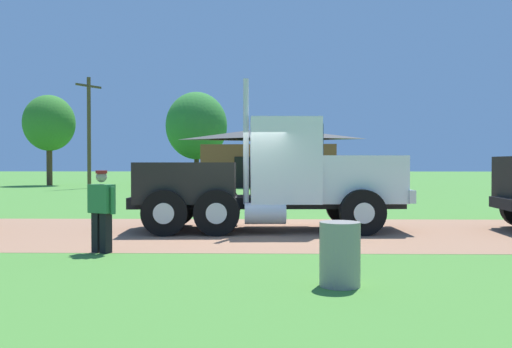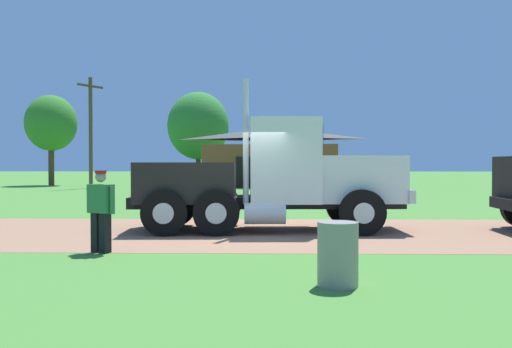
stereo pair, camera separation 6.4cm
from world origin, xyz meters
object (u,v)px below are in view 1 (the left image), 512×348
Objects in this scene: visitor_by_barrel at (102,208)px; visitor_far_side at (199,188)px; truck_foreground_white at (272,179)px; utility_pole_near at (89,129)px; steel_barrel at (340,254)px; shed_building at (271,158)px.

visitor_by_barrel is 7.87m from visitor_far_side.
utility_pole_near is at bearing 117.93° from truck_foreground_white.
utility_pole_near is (-9.99, 19.29, 3.16)m from visitor_far_side.
truck_foreground_white is 0.93× the size of utility_pole_near.
truck_foreground_white is 6.61m from steel_barrel.
utility_pole_near is (-13.34, 29.93, 3.62)m from steel_barrel.
steel_barrel is at bearing -33.51° from visitor_by_barrel.
truck_foreground_white is 4.83m from visitor_far_side.
shed_building is (3.50, 30.40, 1.24)m from visitor_by_barrel.
shed_building is at bearing 91.33° from steel_barrel.
visitor_by_barrel is at bearing 146.49° from steel_barrel.
visitor_by_barrel is at bearing -96.56° from shed_building.
shed_building reaches higher than visitor_far_side.
truck_foreground_white is at bearing -62.07° from utility_pole_near.
visitor_by_barrel is (-3.36, -3.66, -0.45)m from truck_foreground_white.
visitor_by_barrel is 0.96× the size of visitor_far_side.
truck_foreground_white is at bearing 47.52° from visitor_by_barrel.
truck_foreground_white is 26.75m from shed_building.
shed_building is 13.14m from utility_pole_near.
utility_pole_near reaches higher than steel_barrel.
utility_pole_near is at bearing 114.02° from steel_barrel.
shed_building is (-0.77, 33.23, 1.67)m from steel_barrel.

